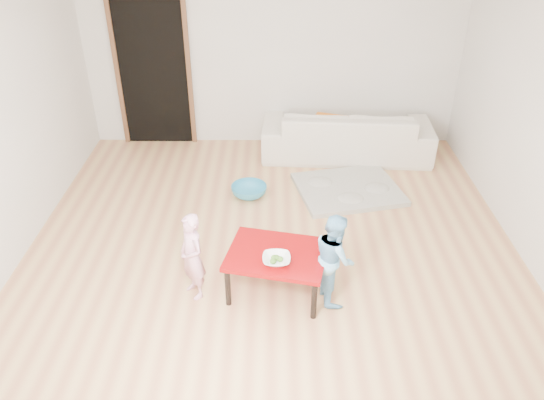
{
  "coord_description": "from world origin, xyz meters",
  "views": [
    {
      "loc": [
        0.02,
        -4.45,
        3.28
      ],
      "look_at": [
        0.0,
        -0.2,
        0.65
      ],
      "focal_mm": 35.0,
      "sensor_mm": 36.0,
      "label": 1
    }
  ],
  "objects_px": {
    "bowl": "(276,260)",
    "basin": "(249,191)",
    "child_pink": "(192,257)",
    "child_blue": "(334,258)",
    "sofa": "(346,132)",
    "red_table": "(277,272)"
  },
  "relations": [
    {
      "from": "child_blue",
      "to": "basin",
      "type": "bearing_deg",
      "value": 14.94
    },
    {
      "from": "bowl",
      "to": "child_pink",
      "type": "height_order",
      "value": "child_pink"
    },
    {
      "from": "sofa",
      "to": "child_blue",
      "type": "distance_m",
      "value": 2.89
    },
    {
      "from": "red_table",
      "to": "child_blue",
      "type": "bearing_deg",
      "value": -7.75
    },
    {
      "from": "sofa",
      "to": "child_pink",
      "type": "distance_m",
      "value": 3.29
    },
    {
      "from": "bowl",
      "to": "basin",
      "type": "xyz_separation_m",
      "value": [
        -0.32,
        1.82,
        -0.39
      ]
    },
    {
      "from": "child_pink",
      "to": "child_blue",
      "type": "distance_m",
      "value": 1.24
    },
    {
      "from": "basin",
      "to": "bowl",
      "type": "bearing_deg",
      "value": -80.03
    },
    {
      "from": "sofa",
      "to": "bowl",
      "type": "xyz_separation_m",
      "value": [
        -0.95,
        -2.92,
        0.14
      ]
    },
    {
      "from": "child_blue",
      "to": "basin",
      "type": "relative_size",
      "value": 2.05
    },
    {
      "from": "bowl",
      "to": "child_pink",
      "type": "bearing_deg",
      "value": 173.13
    },
    {
      "from": "bowl",
      "to": "child_pink",
      "type": "distance_m",
      "value": 0.74
    },
    {
      "from": "sofa",
      "to": "red_table",
      "type": "bearing_deg",
      "value": 74.53
    },
    {
      "from": "sofa",
      "to": "basin",
      "type": "height_order",
      "value": "sofa"
    },
    {
      "from": "sofa",
      "to": "basin",
      "type": "xyz_separation_m",
      "value": [
        -1.27,
        -1.1,
        -0.26
      ]
    },
    {
      "from": "sofa",
      "to": "basin",
      "type": "bearing_deg",
      "value": 44.14
    },
    {
      "from": "child_pink",
      "to": "child_blue",
      "type": "bearing_deg",
      "value": 52.19
    },
    {
      "from": "bowl",
      "to": "basin",
      "type": "height_order",
      "value": "bowl"
    },
    {
      "from": "child_pink",
      "to": "child_blue",
      "type": "relative_size",
      "value": 0.97
    },
    {
      "from": "red_table",
      "to": "bowl",
      "type": "relative_size",
      "value": 3.57
    },
    {
      "from": "sofa",
      "to": "red_table",
      "type": "relative_size",
      "value": 2.59
    },
    {
      "from": "red_table",
      "to": "child_pink",
      "type": "xyz_separation_m",
      "value": [
        -0.74,
        -0.05,
        0.21
      ]
    }
  ]
}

